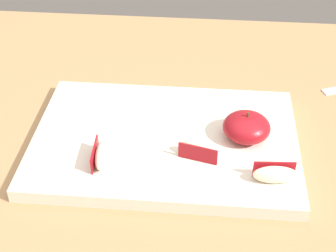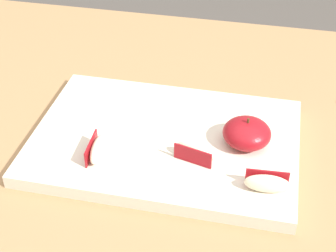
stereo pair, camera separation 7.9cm
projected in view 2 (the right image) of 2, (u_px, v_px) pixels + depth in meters
dining_table at (164, 193)px, 0.86m from camera, size 1.48×0.95×0.76m
cutting_board at (168, 142)px, 0.81m from camera, size 0.41×0.28×0.02m
apple_half_skin_up at (247, 133)px, 0.78m from camera, size 0.07×0.07×0.05m
apple_wedge_right at (98, 149)px, 0.76m from camera, size 0.03×0.06×0.03m
apple_wedge_back at (196, 152)px, 0.75m from camera, size 0.07×0.04×0.03m
apple_wedge_front at (267, 183)px, 0.70m from camera, size 0.06×0.03×0.03m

